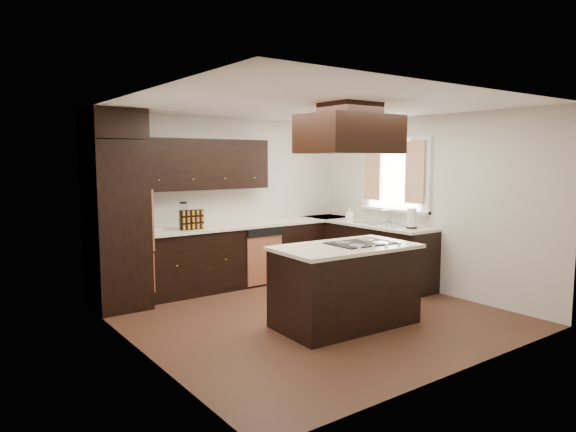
% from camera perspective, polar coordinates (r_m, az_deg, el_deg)
% --- Properties ---
extents(floor, '(4.20, 4.20, 0.02)m').
position_cam_1_polar(floor, '(6.38, 2.50, -10.97)').
color(floor, brown).
rests_on(floor, ground).
extents(ceiling, '(4.20, 4.20, 0.02)m').
position_cam_1_polar(ceiling, '(6.12, 2.62, 12.18)').
color(ceiling, white).
rests_on(ceiling, ground).
extents(wall_back, '(4.20, 0.02, 2.50)m').
position_cam_1_polar(wall_back, '(7.87, -7.10, 1.66)').
color(wall_back, beige).
rests_on(wall_back, ground).
extents(wall_front, '(4.20, 0.02, 2.50)m').
position_cam_1_polar(wall_front, '(4.68, 18.96, -1.85)').
color(wall_front, beige).
rests_on(wall_front, ground).
extents(wall_left, '(0.02, 4.20, 2.50)m').
position_cam_1_polar(wall_left, '(5.08, -16.33, -1.13)').
color(wall_left, beige).
rests_on(wall_left, ground).
extents(wall_right, '(0.02, 4.20, 2.50)m').
position_cam_1_polar(wall_right, '(7.62, 15.04, 1.34)').
color(wall_right, beige).
rests_on(wall_right, ground).
extents(oven_column, '(0.65, 0.75, 2.12)m').
position_cam_1_polar(oven_column, '(6.82, -18.53, -0.95)').
color(oven_column, black).
rests_on(oven_column, floor).
extents(wall_oven_face, '(0.05, 0.62, 0.78)m').
position_cam_1_polar(wall_oven_face, '(6.92, -15.79, -0.25)').
color(wall_oven_face, '#B16343').
rests_on(wall_oven_face, oven_column).
extents(base_cabinets_back, '(2.93, 0.60, 0.88)m').
position_cam_1_polar(base_cabinets_back, '(7.73, -5.67, -4.47)').
color(base_cabinets_back, black).
rests_on(base_cabinets_back, floor).
extents(base_cabinets_right, '(0.60, 2.40, 0.88)m').
position_cam_1_polar(base_cabinets_right, '(8.09, 8.51, -4.02)').
color(base_cabinets_right, black).
rests_on(base_cabinets_right, floor).
extents(countertop_back, '(2.93, 0.63, 0.04)m').
position_cam_1_polar(countertop_back, '(7.65, -5.65, -1.10)').
color(countertop_back, beige).
rests_on(countertop_back, base_cabinets_back).
extents(countertop_right, '(0.63, 2.40, 0.04)m').
position_cam_1_polar(countertop_right, '(8.01, 8.49, -0.79)').
color(countertop_right, beige).
rests_on(countertop_right, base_cabinets_right).
extents(upper_cabinets, '(2.00, 0.34, 0.72)m').
position_cam_1_polar(upper_cabinets, '(7.49, -9.37, 5.68)').
color(upper_cabinets, black).
rests_on(upper_cabinets, wall_back).
extents(dishwasher_front, '(0.60, 0.05, 0.72)m').
position_cam_1_polar(dishwasher_front, '(7.65, -2.64, -4.90)').
color(dishwasher_front, '#B16343').
rests_on(dishwasher_front, floor).
extents(window_frame, '(0.06, 1.32, 1.12)m').
position_cam_1_polar(window_frame, '(7.92, 11.84, 4.50)').
color(window_frame, white).
rests_on(window_frame, wall_right).
extents(window_pane, '(0.00, 1.20, 1.00)m').
position_cam_1_polar(window_pane, '(7.94, 11.97, 4.51)').
color(window_pane, white).
rests_on(window_pane, wall_right).
extents(curtain_left, '(0.02, 0.34, 0.90)m').
position_cam_1_polar(curtain_left, '(7.60, 13.90, 4.76)').
color(curtain_left, '#FBE4C0').
rests_on(curtain_left, wall_right).
extents(curtain_right, '(0.02, 0.34, 0.90)m').
position_cam_1_polar(curtain_right, '(8.16, 9.36, 4.96)').
color(curtain_right, '#FBE4C0').
rests_on(curtain_right, wall_right).
extents(sink_rim, '(0.52, 0.84, 0.01)m').
position_cam_1_polar(sink_rim, '(7.78, 10.38, -0.86)').
color(sink_rim, silver).
rests_on(sink_rim, countertop_right).
extents(island, '(1.60, 0.92, 0.88)m').
position_cam_1_polar(island, '(5.92, 6.34, -7.85)').
color(island, black).
rests_on(island, floor).
extents(island_top, '(1.66, 0.98, 0.04)m').
position_cam_1_polar(island_top, '(5.83, 6.40, -3.46)').
color(island_top, beige).
rests_on(island_top, island).
extents(cooktop, '(0.76, 0.53, 0.01)m').
position_cam_1_polar(cooktop, '(5.97, 8.15, -2.98)').
color(cooktop, black).
rests_on(cooktop, island_top).
extents(range_hood, '(1.05, 0.72, 0.42)m').
position_cam_1_polar(range_hood, '(5.74, 6.87, 9.02)').
color(range_hood, black).
rests_on(range_hood, ceiling).
extents(hood_duct, '(0.55, 0.50, 0.13)m').
position_cam_1_polar(hood_duct, '(5.76, 6.91, 11.75)').
color(hood_duct, black).
rests_on(hood_duct, ceiling).
extents(blender_base, '(0.15, 0.15, 0.10)m').
position_cam_1_polar(blender_base, '(7.22, -11.51, -1.07)').
color(blender_base, silver).
rests_on(blender_base, countertop_back).
extents(blender_pitcher, '(0.13, 0.13, 0.26)m').
position_cam_1_polar(blender_pitcher, '(7.20, -11.54, 0.35)').
color(blender_pitcher, silver).
rests_on(blender_pitcher, blender_base).
extents(spice_rack, '(0.33, 0.12, 0.27)m').
position_cam_1_polar(spice_rack, '(7.18, -10.65, -0.40)').
color(spice_rack, black).
rests_on(spice_rack, countertop_back).
extents(mixing_bowl, '(0.32, 0.32, 0.07)m').
position_cam_1_polar(mixing_bowl, '(7.02, -14.94, -1.52)').
color(mixing_bowl, white).
rests_on(mixing_bowl, countertop_back).
extents(soap_bottle, '(0.11, 0.11, 0.19)m').
position_cam_1_polar(soap_bottle, '(8.21, 6.83, 0.23)').
color(soap_bottle, white).
rests_on(soap_bottle, countertop_right).
extents(paper_towel, '(0.14, 0.14, 0.28)m').
position_cam_1_polar(paper_towel, '(7.38, 13.58, -0.27)').
color(paper_towel, white).
rests_on(paper_towel, countertop_right).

